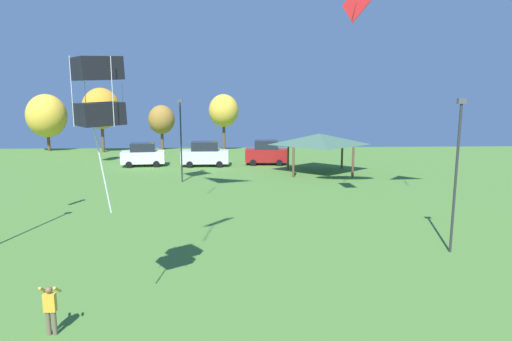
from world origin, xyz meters
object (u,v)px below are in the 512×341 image
Objects in this scene: park_pavilion at (319,139)px; light_post_2 at (456,169)px; person_standing_near_foreground at (50,307)px; kite_flying_3 at (356,3)px; parked_car_leftmost at (143,155)px; parked_car_second_from_left at (205,154)px; light_post_1 at (181,136)px; treeline_tree_3 at (224,111)px; treeline_tree_2 at (162,120)px; kite_flying_4 at (98,92)px; treeline_tree_1 at (101,109)px; treeline_tree_0 at (47,116)px; parked_car_third_from_left at (266,153)px.

park_pavilion is 20.99m from light_post_2.
kite_flying_3 is (12.18, 11.99, 11.16)m from person_standing_near_foreground.
parked_car_leftmost is 0.94× the size of parked_car_second_from_left.
treeline_tree_3 is (2.88, 19.49, 1.15)m from light_post_1.
parked_car_leftmost is at bearing 119.10° from person_standing_near_foreground.
treeline_tree_2 is (-15.91, 32.20, -8.27)m from kite_flying_3.
kite_flying_4 is at bearing -156.31° from light_post_2.
treeline_tree_1 is at bearing 122.33° from light_post_1.
treeline_tree_1 is (-6.95, 10.50, 4.12)m from parked_car_leftmost.
treeline_tree_3 is at bearing -1.51° from treeline_tree_0.
park_pavilion is 0.87× the size of treeline_tree_1.
treeline_tree_3 is (1.54, 11.70, 3.73)m from parked_car_second_from_left.
kite_flying_3 is 17.99m from park_pavilion.
parked_car_third_from_left is at bearing -27.52° from treeline_tree_1.
treeline_tree_0 is 21.74m from treeline_tree_3.
parked_car_second_from_left is at bearing -97.49° from treeline_tree_3.
park_pavilion reaches higher than parked_car_leftmost.
kite_flying_4 is at bearing -87.14° from parked_car_leftmost.
light_post_1 is (-0.51, 23.25, -3.68)m from kite_flying_4.
treeline_tree_2 is 7.92m from treeline_tree_3.
light_post_1 is (-1.34, -7.79, 2.58)m from parked_car_second_from_left.
treeline_tree_1 reaches higher than person_standing_near_foreground.
treeline_tree_3 reaches higher than park_pavilion.
kite_flying_3 reaches higher than person_standing_near_foreground.
treeline_tree_1 is (-19.23, 10.02, 4.05)m from parked_car_third_from_left.
kite_flying_3 is at bearing -76.51° from parked_car_third_from_left.
treeline_tree_1 is at bearing 126.62° from person_standing_near_foreground.
treeline_tree_3 is (2.37, 42.74, -2.52)m from kite_flying_4.
kite_flying_3 reaches higher than treeline_tree_1.
light_post_1 is at bearing -98.40° from treeline_tree_3.
light_post_1 is at bearing -127.54° from parked_car_third_from_left.
parked_car_second_from_left is 8.31m from light_post_1.
treeline_tree_2 is at bearing 115.75° from parked_car_second_from_left.
parked_car_third_from_left is at bearing 77.64° from kite_flying_4.
kite_flying_4 is 43.63m from treeline_tree_1.
kite_flying_4 is at bearing -82.92° from treeline_tree_2.
parked_car_second_from_left is 17.43m from treeline_tree_1.
kite_flying_3 reaches higher than parked_car_second_from_left.
light_post_2 is 42.23m from treeline_tree_2.
parked_car_leftmost is at bearing 127.62° from light_post_2.
treeline_tree_3 is (14.62, 0.93, -0.33)m from treeline_tree_1.
treeline_tree_2 is at bearing 117.47° from light_post_2.
treeline_tree_0 is (-17.68, 43.87, 3.42)m from person_standing_near_foreground.
parked_car_third_from_left is 0.77× the size of treeline_tree_2.
person_standing_near_foreground is 0.24× the size of park_pavilion.
kite_flying_4 is 1.11× the size of parked_car_third_from_left.
light_post_2 reaches higher than treeline_tree_3.
park_pavilion is (13.19, 27.53, 2.17)m from person_standing_near_foreground.
treeline_tree_1 reaches higher than parked_car_leftmost.
person_standing_near_foreground is 32.07m from parked_car_leftmost.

